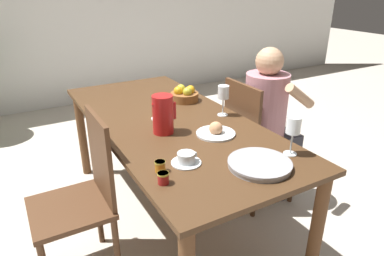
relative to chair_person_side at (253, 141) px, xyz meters
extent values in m
plane|color=beige|center=(-0.63, 0.10, -0.51)|extent=(20.00, 20.00, 0.00)
cube|color=white|center=(-0.63, 3.04, 0.79)|extent=(10.00, 0.06, 2.60)
cube|color=#472D19|center=(-0.63, 0.10, 0.25)|extent=(0.90, 2.01, 0.03)
cylinder|color=brown|center=(-0.24, -0.84, -0.14)|extent=(0.07, 0.07, 0.74)
cylinder|color=brown|center=(-1.02, 1.04, -0.14)|extent=(0.07, 0.07, 0.74)
cylinder|color=brown|center=(-0.24, 1.04, -0.14)|extent=(0.07, 0.07, 0.74)
cylinder|color=#51331E|center=(0.26, 0.18, -0.29)|extent=(0.04, 0.04, 0.44)
cylinder|color=#51331E|center=(0.26, -0.18, -0.29)|extent=(0.04, 0.04, 0.44)
cylinder|color=#51331E|center=(-0.11, 0.18, -0.29)|extent=(0.04, 0.04, 0.44)
cylinder|color=#51331E|center=(-0.11, -0.18, -0.29)|extent=(0.04, 0.04, 0.44)
cube|color=#51331E|center=(0.08, 0.00, -0.06)|extent=(0.42, 0.42, 0.03)
cube|color=#51331E|center=(-0.12, 0.00, 0.20)|extent=(0.03, 0.39, 0.49)
cylinder|color=#51331E|center=(-1.52, 0.10, -0.29)|extent=(0.04, 0.04, 0.44)
cylinder|color=#51331E|center=(-1.15, -0.27, -0.29)|extent=(0.04, 0.04, 0.44)
cylinder|color=#51331E|center=(-1.15, 0.10, -0.29)|extent=(0.04, 0.04, 0.44)
cube|color=#51331E|center=(-1.34, -0.09, -0.06)|extent=(0.42, 0.42, 0.03)
cube|color=#51331E|center=(-1.14, -0.09, 0.20)|extent=(0.03, 0.39, 0.49)
cylinder|color=#33333D|center=(0.22, 0.04, -0.28)|extent=(0.09, 0.09, 0.47)
cylinder|color=#33333D|center=(0.22, -0.12, -0.28)|extent=(0.09, 0.09, 0.47)
cube|color=#33333D|center=(0.15, -0.04, 0.00)|extent=(0.30, 0.34, 0.11)
cylinder|color=#B77A84|center=(0.06, -0.04, 0.28)|extent=(0.30, 0.30, 0.46)
sphere|color=tan|center=(0.06, -0.04, 0.59)|extent=(0.19, 0.19, 0.19)
cylinder|color=tan|center=(0.16, -0.25, 0.39)|extent=(0.25, 0.06, 0.20)
cylinder|color=red|center=(-0.75, -0.07, 0.38)|extent=(0.12, 0.12, 0.23)
cube|color=red|center=(-0.68, -0.07, 0.39)|extent=(0.02, 0.02, 0.10)
cone|color=red|center=(-0.80, -0.07, 0.47)|extent=(0.04, 0.04, 0.04)
cylinder|color=white|center=(-0.29, -0.01, 0.26)|extent=(0.07, 0.07, 0.00)
cylinder|color=white|center=(-0.29, -0.01, 0.32)|extent=(0.01, 0.01, 0.11)
cylinder|color=white|center=(-0.29, -0.01, 0.42)|extent=(0.07, 0.07, 0.09)
cylinder|color=white|center=(-0.30, -0.65, 0.26)|extent=(0.07, 0.07, 0.00)
cylinder|color=white|center=(-0.30, -0.65, 0.32)|extent=(0.01, 0.01, 0.12)
cylinder|color=white|center=(-0.30, -0.65, 0.43)|extent=(0.07, 0.07, 0.09)
cylinder|color=red|center=(-0.30, -0.65, 0.41)|extent=(0.06, 0.06, 0.05)
cylinder|color=silver|center=(-0.82, -0.47, 0.27)|extent=(0.15, 0.15, 0.01)
cylinder|color=silver|center=(-0.82, -0.47, 0.29)|extent=(0.09, 0.09, 0.05)
cube|color=silver|center=(-0.76, -0.47, 0.30)|extent=(0.01, 0.01, 0.03)
cylinder|color=silver|center=(-0.67, 0.13, 0.27)|extent=(0.15, 0.15, 0.01)
cylinder|color=silver|center=(-0.67, 0.13, 0.29)|extent=(0.09, 0.09, 0.05)
cube|color=silver|center=(-0.61, 0.13, 0.30)|extent=(0.01, 0.01, 0.03)
cylinder|color=#9E9EA3|center=(-0.53, -0.67, 0.27)|extent=(0.30, 0.30, 0.02)
cylinder|color=#9E9EA3|center=(-0.53, -0.67, 0.29)|extent=(0.31, 0.31, 0.01)
cylinder|color=silver|center=(-0.50, -0.25, 0.27)|extent=(0.23, 0.23, 0.01)
sphere|color=tan|center=(-0.50, -0.25, 0.30)|extent=(0.08, 0.08, 0.08)
cylinder|color=#A81E1E|center=(-0.99, -0.57, 0.29)|extent=(0.05, 0.05, 0.05)
cylinder|color=gold|center=(-0.99, -0.57, 0.31)|extent=(0.05, 0.05, 0.01)
cylinder|color=#C67A1E|center=(-0.96, -0.47, 0.29)|extent=(0.05, 0.05, 0.05)
cylinder|color=gold|center=(-0.96, -0.47, 0.31)|extent=(0.05, 0.05, 0.01)
cylinder|color=brown|center=(-0.37, 0.38, 0.29)|extent=(0.21, 0.21, 0.06)
sphere|color=gold|center=(-0.32, 0.37, 0.34)|extent=(0.07, 0.07, 0.07)
sphere|color=gold|center=(-0.37, 0.42, 0.34)|extent=(0.07, 0.07, 0.07)
sphere|color=gold|center=(-0.42, 0.39, 0.34)|extent=(0.07, 0.07, 0.07)
sphere|color=gold|center=(-0.37, 0.33, 0.34)|extent=(0.07, 0.07, 0.07)
camera|label=1|loc=(-1.52, -1.76, 1.09)|focal=32.00mm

